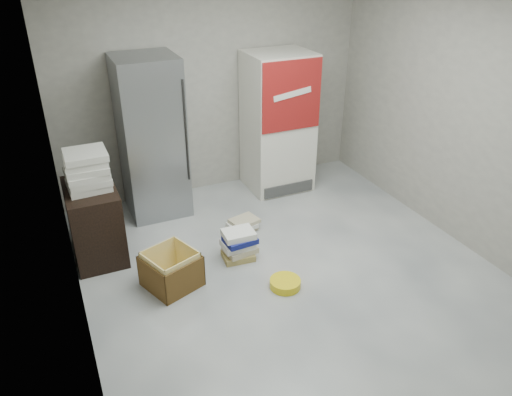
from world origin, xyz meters
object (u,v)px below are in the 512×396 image
object	(u,v)px
coke_cooler	(278,123)
phonebook_stack_main	(239,245)
wood_shelf	(95,222)
steel_fridge	(152,138)
cardboard_box	(171,272)

from	to	relation	value
coke_cooler	phonebook_stack_main	distance (m)	1.95
coke_cooler	wood_shelf	distance (m)	2.63
steel_fridge	cardboard_box	world-z (taller)	steel_fridge
steel_fridge	phonebook_stack_main	distance (m)	1.69
wood_shelf	phonebook_stack_main	size ratio (longest dim) A/B	2.13
wood_shelf	steel_fridge	bearing A→B (deg)	41.31
coke_cooler	cardboard_box	size ratio (longest dim) A/B	2.99
coke_cooler	phonebook_stack_main	bearing A→B (deg)	-128.97
wood_shelf	cardboard_box	size ratio (longest dim) A/B	1.33
phonebook_stack_main	cardboard_box	distance (m)	0.79
cardboard_box	wood_shelf	bearing A→B (deg)	103.12
wood_shelf	cardboard_box	world-z (taller)	wood_shelf
wood_shelf	phonebook_stack_main	world-z (taller)	wood_shelf
wood_shelf	coke_cooler	bearing A→B (deg)	16.28
coke_cooler	cardboard_box	distance (m)	2.58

